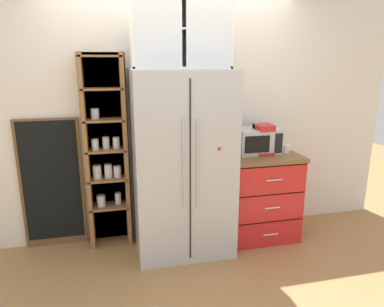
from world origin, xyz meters
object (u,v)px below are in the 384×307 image
at_px(coffee_maker, 262,139).
at_px(mug_cream, 286,149).
at_px(refrigerator, 182,163).
at_px(microwave, 256,141).
at_px(bottle_amber, 260,140).
at_px(chalkboard_menu, 52,184).

relative_size(coffee_maker, mug_cream, 2.83).
height_order(refrigerator, microwave, refrigerator).
relative_size(mug_cream, bottle_amber, 0.37).
xyz_separation_m(microwave, mug_cream, (0.30, -0.08, -0.08)).
bearing_deg(mug_cream, bottle_amber, 161.62).
distance_m(mug_cream, bottle_amber, 0.28).
bearing_deg(refrigerator, chalkboard_menu, 165.08).
relative_size(refrigerator, bottle_amber, 6.05).
height_order(refrigerator, mug_cream, refrigerator).
relative_size(refrigerator, microwave, 4.04).
height_order(mug_cream, chalkboard_menu, chalkboard_menu).
bearing_deg(microwave, mug_cream, -14.69).
bearing_deg(bottle_amber, mug_cream, -18.38).
xyz_separation_m(microwave, coffee_maker, (0.05, -0.04, 0.03)).
relative_size(microwave, mug_cream, 4.01).
height_order(coffee_maker, mug_cream, coffee_maker).
bearing_deg(mug_cream, microwave, 165.31).
distance_m(refrigerator, coffee_maker, 0.88).
height_order(refrigerator, chalkboard_menu, refrigerator).
bearing_deg(coffee_maker, mug_cream, -8.23).
bearing_deg(microwave, coffee_maker, -42.85).
bearing_deg(coffee_maker, chalkboard_menu, 172.85).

